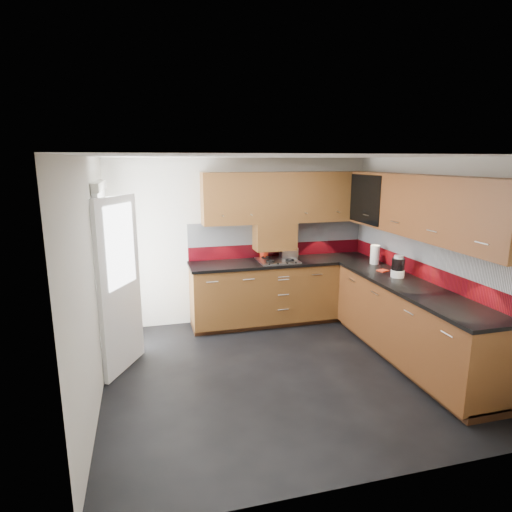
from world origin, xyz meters
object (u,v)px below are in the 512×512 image
object	(u,v)px
gas_hob	(278,260)
toaster	(289,253)
utensil_pot	(264,252)
food_processor	(398,267)

from	to	relation	value
gas_hob	toaster	bearing A→B (deg)	25.63
utensil_pot	food_processor	bearing A→B (deg)	-47.21
gas_hob	toaster	size ratio (longest dim) A/B	2.26
gas_hob	utensil_pot	bearing A→B (deg)	121.02
gas_hob	utensil_pot	xyz separation A→B (m)	(-0.14, 0.24, 0.08)
toaster	food_processor	world-z (taller)	food_processor
utensil_pot	toaster	bearing A→B (deg)	-22.77
gas_hob	food_processor	xyz separation A→B (m)	(1.18, -1.20, 0.11)
toaster	utensil_pot	bearing A→B (deg)	157.23
gas_hob	food_processor	world-z (taller)	food_processor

